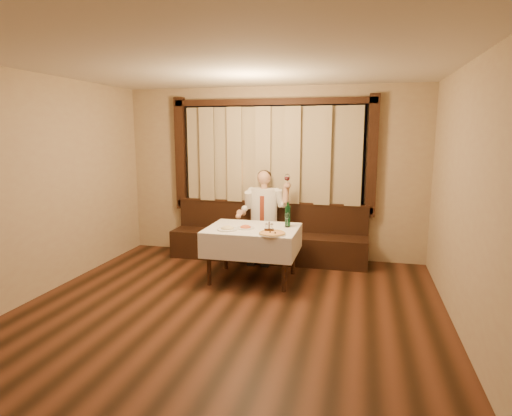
% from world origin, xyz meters
% --- Properties ---
extents(room, '(5.01, 6.01, 2.81)m').
position_xyz_m(room, '(-0.00, 0.97, 1.50)').
color(room, black).
rests_on(room, ground).
extents(banquette, '(3.20, 0.61, 0.94)m').
position_xyz_m(banquette, '(0.00, 2.72, 0.31)').
color(banquette, black).
rests_on(banquette, ground).
extents(dining_table, '(1.27, 0.97, 0.76)m').
position_xyz_m(dining_table, '(0.00, 1.70, 0.65)').
color(dining_table, black).
rests_on(dining_table, ground).
extents(pizza, '(0.36, 0.36, 0.04)m').
position_xyz_m(pizza, '(0.35, 1.36, 0.77)').
color(pizza, white).
rests_on(pizza, dining_table).
extents(pasta_red, '(0.25, 0.25, 0.08)m').
position_xyz_m(pasta_red, '(-0.08, 1.62, 0.79)').
color(pasta_red, white).
rests_on(pasta_red, dining_table).
extents(pasta_cream, '(0.29, 0.29, 0.10)m').
position_xyz_m(pasta_cream, '(-0.30, 1.48, 0.80)').
color(pasta_cream, white).
rests_on(pasta_cream, dining_table).
extents(green_bottle, '(0.08, 0.08, 0.36)m').
position_xyz_m(green_bottle, '(0.46, 1.91, 0.91)').
color(green_bottle, '#12562A').
rests_on(green_bottle, dining_table).
extents(table_wine_glass, '(0.08, 0.08, 0.21)m').
position_xyz_m(table_wine_glass, '(0.47, 1.84, 0.91)').
color(table_wine_glass, white).
rests_on(table_wine_glass, dining_table).
extents(cruet_caddy, '(0.14, 0.09, 0.14)m').
position_xyz_m(cruet_caddy, '(0.28, 1.49, 0.80)').
color(cruet_caddy, black).
rests_on(cruet_caddy, dining_table).
extents(seated_man, '(0.82, 0.61, 1.47)m').
position_xyz_m(seated_man, '(-0.06, 2.63, 0.85)').
color(seated_man, black).
rests_on(seated_man, ground).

